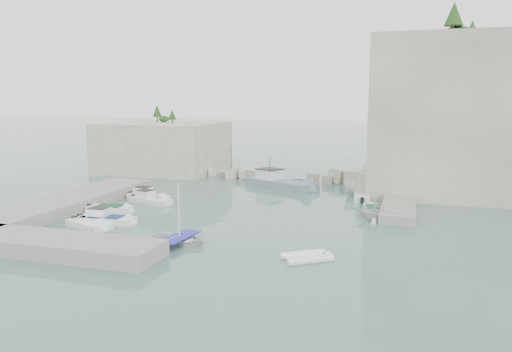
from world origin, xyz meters
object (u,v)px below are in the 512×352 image
(tender_east_b, at_px, (373,213))
(work_boat, at_px, (281,187))
(motorboat_b, at_px, (151,203))
(motorboat_c, at_px, (110,212))
(tender_east_d, at_px, (368,195))
(rowboat, at_px, (180,243))
(motorboat_d, at_px, (107,223))
(inflatable_dinghy, at_px, (306,260))
(tender_east_c, at_px, (362,199))
(motorboat_e, at_px, (89,228))
(tender_east_a, at_px, (376,220))
(motorboat_a, at_px, (149,200))

(tender_east_b, height_order, work_boat, work_boat)
(motorboat_b, bearing_deg, motorboat_c, -94.39)
(tender_east_d, bearing_deg, rowboat, 140.10)
(tender_east_b, bearing_deg, motorboat_b, 82.94)
(motorboat_d, relative_size, inflatable_dinghy, 1.56)
(inflatable_dinghy, bearing_deg, tender_east_d, 50.11)
(tender_east_b, distance_m, work_boat, 15.57)
(tender_east_c, bearing_deg, inflatable_dinghy, 168.81)
(motorboat_e, relative_size, tender_east_a, 1.29)
(motorboat_a, xyz_separation_m, motorboat_d, (1.57, -9.88, 0.00))
(motorboat_d, xyz_separation_m, rowboat, (8.59, -3.63, 0.00))
(motorboat_d, height_order, motorboat_e, motorboat_d)
(motorboat_b, distance_m, rowboat, 14.99)
(motorboat_c, xyz_separation_m, rowboat, (10.77, -7.41, 0.00))
(motorboat_d, bearing_deg, motorboat_e, -108.58)
(tender_east_b, bearing_deg, work_boat, 34.42)
(tender_east_b, height_order, tender_east_d, tender_east_d)
(motorboat_c, height_order, tender_east_c, same)
(motorboat_e, distance_m, tender_east_c, 27.40)
(rowboat, xyz_separation_m, work_boat, (1.28, 24.80, 0.00))
(motorboat_a, relative_size, tender_east_b, 1.29)
(motorboat_a, bearing_deg, tender_east_c, 29.17)
(tender_east_a, bearing_deg, inflatable_dinghy, 176.76)
(tender_east_b, bearing_deg, tender_east_d, -5.02)
(tender_east_c, xyz_separation_m, tender_east_d, (0.39, 2.65, 0.00))
(motorboat_c, bearing_deg, inflatable_dinghy, -28.38)
(work_boat, bearing_deg, tender_east_c, 1.01)
(motorboat_c, relative_size, rowboat, 1.07)
(motorboat_b, bearing_deg, tender_east_a, 15.24)
(motorboat_b, height_order, motorboat_e, motorboat_b)
(tender_east_b, bearing_deg, tender_east_c, 2.00)
(motorboat_a, xyz_separation_m, tender_east_d, (21.69, 9.51, 0.00))
(motorboat_d, xyz_separation_m, tender_east_d, (20.12, 19.39, 0.00))
(motorboat_a, distance_m, motorboat_e, 11.68)
(motorboat_c, distance_m, tender_east_c, 25.45)
(tender_east_b, distance_m, tender_east_c, 6.28)
(motorboat_c, distance_m, rowboat, 13.07)
(motorboat_b, xyz_separation_m, work_boat, (10.32, 12.85, 0.00))
(motorboat_b, distance_m, work_boat, 16.48)
(motorboat_d, distance_m, tender_east_a, 23.22)
(motorboat_a, bearing_deg, motorboat_b, -43.04)
(motorboat_a, height_order, tender_east_a, tender_east_a)
(motorboat_c, height_order, motorboat_d, motorboat_d)
(motorboat_d, distance_m, work_boat, 23.36)
(motorboat_c, relative_size, tender_east_c, 0.96)
(motorboat_d, distance_m, tender_east_c, 25.87)
(rowboat, distance_m, inflatable_dinghy, 9.66)
(motorboat_c, xyz_separation_m, tender_east_b, (23.55, 6.89, 0.00))
(work_boat, bearing_deg, motorboat_e, -89.13)
(inflatable_dinghy, distance_m, tender_east_b, 15.52)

